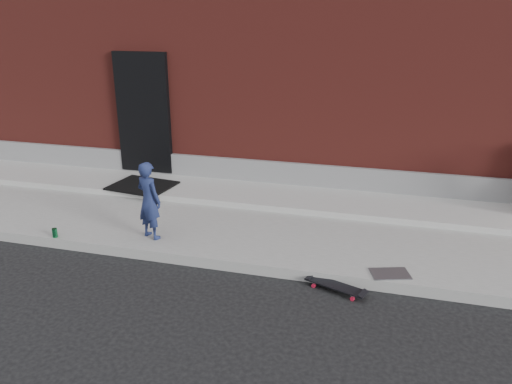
% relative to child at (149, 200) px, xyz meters
% --- Properties ---
extents(ground, '(80.00, 80.00, 0.00)m').
position_rel_child_xyz_m(ground, '(1.28, -0.42, -0.71)').
color(ground, black).
rests_on(ground, ground).
extents(sidewalk, '(20.00, 3.00, 0.15)m').
position_rel_child_xyz_m(sidewalk, '(1.28, 1.08, -0.64)').
color(sidewalk, gray).
rests_on(sidewalk, ground).
extents(apron, '(20.00, 1.20, 0.10)m').
position_rel_child_xyz_m(apron, '(1.28, 1.98, -0.51)').
color(apron, '#989792').
rests_on(apron, sidewalk).
extents(building, '(20.00, 8.10, 5.00)m').
position_rel_child_xyz_m(building, '(1.28, 6.57, 1.79)').
color(building, maroon).
rests_on(building, ground).
extents(child, '(0.48, 0.40, 1.12)m').
position_rel_child_xyz_m(child, '(0.00, 0.00, 0.00)').
color(child, '#1C254E').
rests_on(child, sidewalk).
extents(skateboard, '(0.77, 0.44, 0.08)m').
position_rel_child_xyz_m(skateboard, '(2.70, -0.54, -0.64)').
color(skateboard, red).
rests_on(skateboard, ground).
extents(soda_can, '(0.08, 0.08, 0.13)m').
position_rel_child_xyz_m(soda_can, '(-1.33, -0.37, -0.49)').
color(soda_can, '#17733C').
rests_on(soda_can, sidewalk).
extents(doormat, '(1.16, 0.99, 0.03)m').
position_rel_child_xyz_m(doormat, '(-1.02, 1.71, -0.45)').
color(doormat, black).
rests_on(doormat, apron).
extents(utility_plate, '(0.53, 0.42, 0.01)m').
position_rel_child_xyz_m(utility_plate, '(3.32, -0.22, -0.55)').
color(utility_plate, '#55555A').
rests_on(utility_plate, sidewalk).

